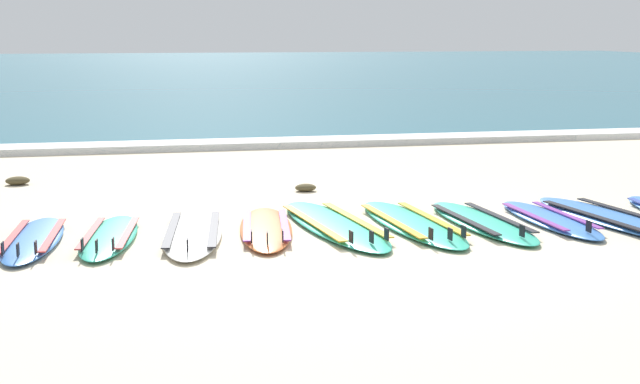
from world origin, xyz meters
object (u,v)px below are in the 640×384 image
at_px(surfboard_8, 550,219).
at_px(surfboard_6, 412,223).
at_px(surfboard_2, 109,236).
at_px(surfboard_3, 193,233).
at_px(surfboard_4, 266,228).
at_px(surfboard_9, 614,219).
at_px(surfboard_7, 482,222).
at_px(surfboard_1, 33,239).
at_px(surfboard_5, 334,224).

bearing_deg(surfboard_8, surfboard_6, 175.30).
relative_size(surfboard_2, surfboard_3, 0.86).
distance_m(surfboard_4, surfboard_8, 2.92).
bearing_deg(surfboard_4, surfboard_9, -4.90).
distance_m(surfboard_3, surfboard_4, 0.72).
bearing_deg(surfboard_4, surfboard_6, -2.77).
bearing_deg(surfboard_7, surfboard_1, 177.98).
relative_size(surfboard_1, surfboard_6, 0.83).
xyz_separation_m(surfboard_1, surfboard_8, (5.10, -0.18, -0.00)).
distance_m(surfboard_3, surfboard_9, 4.29).
xyz_separation_m(surfboard_6, surfboard_8, (1.44, -0.12, -0.00)).
bearing_deg(surfboard_3, surfboard_2, 179.14).
distance_m(surfboard_4, surfboard_5, 0.69).
distance_m(surfboard_1, surfboard_4, 2.18).
height_order(surfboard_2, surfboard_3, same).
relative_size(surfboard_5, surfboard_7, 1.17).
relative_size(surfboard_2, surfboard_6, 0.81).
height_order(surfboard_4, surfboard_7, same).
bearing_deg(surfboard_2, surfboard_7, -1.87).
relative_size(surfboard_4, surfboard_8, 1.05).
height_order(surfboard_5, surfboard_7, same).
bearing_deg(surfboard_2, surfboard_3, -0.86).
relative_size(surfboard_7, surfboard_9, 0.85).
xyz_separation_m(surfboard_8, surfboard_9, (0.66, -0.12, -0.00)).
relative_size(surfboard_1, surfboard_5, 0.78).
height_order(surfboard_5, surfboard_9, same).
relative_size(surfboard_6, surfboard_9, 0.93).
distance_m(surfboard_1, surfboard_7, 4.37).
bearing_deg(surfboard_8, surfboard_9, -10.03).
bearing_deg(surfboard_6, surfboard_2, 179.40).
xyz_separation_m(surfboard_2, surfboard_5, (2.19, 0.07, -0.00)).
relative_size(surfboard_3, surfboard_5, 0.89).
height_order(surfboard_6, surfboard_9, same).
relative_size(surfboard_3, surfboard_4, 1.09).
height_order(surfboard_3, surfboard_8, same).
bearing_deg(surfboard_9, surfboard_4, 175.10).
xyz_separation_m(surfboard_1, surfboard_9, (5.75, -0.30, -0.00)).
xyz_separation_m(surfboard_1, surfboard_7, (4.37, -0.15, -0.00)).
bearing_deg(surfboard_8, surfboard_2, 178.06).
distance_m(surfboard_8, surfboard_9, 0.67).
distance_m(surfboard_7, surfboard_9, 1.40).
distance_m(surfboard_5, surfboard_7, 1.50).
height_order(surfboard_1, surfboard_9, same).
relative_size(surfboard_1, surfboard_4, 0.96).
distance_m(surfboard_2, surfboard_9, 5.07).
bearing_deg(surfboard_3, surfboard_4, 4.16).
bearing_deg(surfboard_7, surfboard_5, 172.91).
distance_m(surfboard_1, surfboard_5, 2.88).
height_order(surfboard_2, surfboard_7, same).
distance_m(surfboard_2, surfboard_4, 1.49).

